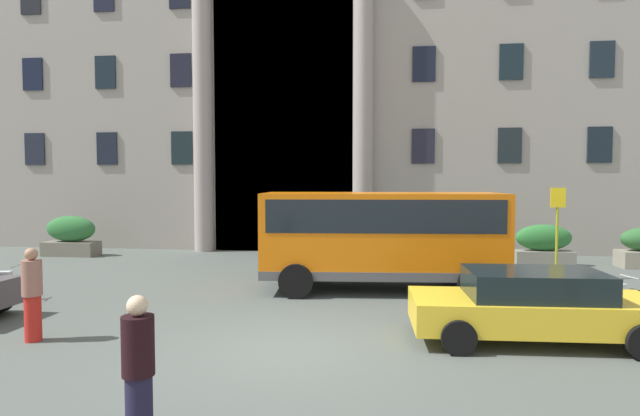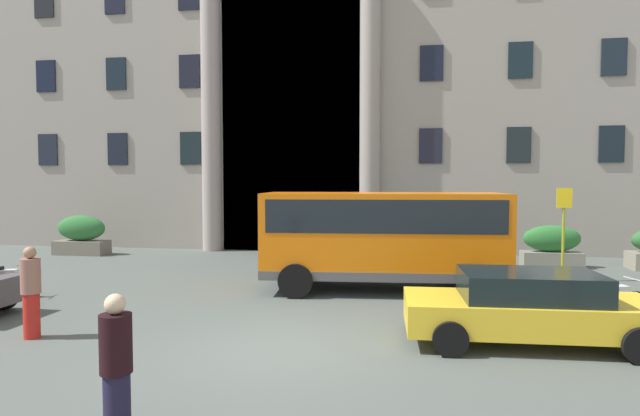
{
  "view_description": "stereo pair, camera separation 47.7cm",
  "coord_description": "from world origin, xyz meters",
  "px_view_note": "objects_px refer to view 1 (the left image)",
  "views": [
    {
      "loc": [
        1.72,
        -8.9,
        3.03
      ],
      "look_at": [
        0.15,
        4.54,
        2.33
      ],
      "focal_mm": 29.01,
      "sensor_mm": 36.0,
      "label": 1
    },
    {
      "loc": [
        2.19,
        -8.84,
        3.03
      ],
      "look_at": [
        0.15,
        4.54,
        2.33
      ],
      "focal_mm": 29.01,
      "sensor_mm": 36.0,
      "label": 2
    }
  ],
  "objects_px": {
    "pedestrian_child_trailing": "(32,294)",
    "pedestrian_woman_with_bag": "(138,373)",
    "bus_stop_sign": "(557,223)",
    "hedge_planter_west": "(543,246)",
    "hedge_planter_entrance_right": "(71,236)",
    "parked_sedan_second": "(534,305)",
    "orange_minibus": "(382,232)",
    "scooter_by_planter": "(603,296)"
  },
  "relations": [
    {
      "from": "pedestrian_child_trailing",
      "to": "pedestrian_woman_with_bag",
      "type": "relative_size",
      "value": 1.0
    },
    {
      "from": "bus_stop_sign",
      "to": "hedge_planter_west",
      "type": "height_order",
      "value": "bus_stop_sign"
    },
    {
      "from": "hedge_planter_entrance_right",
      "to": "parked_sedan_second",
      "type": "xyz_separation_m",
      "value": [
        15.35,
        -9.55,
        -0.08
      ]
    },
    {
      "from": "hedge_planter_entrance_right",
      "to": "parked_sedan_second",
      "type": "bearing_deg",
      "value": -31.89
    },
    {
      "from": "parked_sedan_second",
      "to": "hedge_planter_entrance_right",
      "type": "bearing_deg",
      "value": 146.24
    },
    {
      "from": "hedge_planter_entrance_right",
      "to": "hedge_planter_west",
      "type": "height_order",
      "value": "hedge_planter_entrance_right"
    },
    {
      "from": "orange_minibus",
      "to": "bus_stop_sign",
      "type": "relative_size",
      "value": 2.36
    },
    {
      "from": "parked_sedan_second",
      "to": "pedestrian_woman_with_bag",
      "type": "relative_size",
      "value": 2.59
    },
    {
      "from": "bus_stop_sign",
      "to": "parked_sedan_second",
      "type": "relative_size",
      "value": 0.62
    },
    {
      "from": "scooter_by_planter",
      "to": "pedestrian_woman_with_bag",
      "type": "height_order",
      "value": "pedestrian_woman_with_bag"
    },
    {
      "from": "hedge_planter_entrance_right",
      "to": "orange_minibus",
      "type": "bearing_deg",
      "value": -22.34
    },
    {
      "from": "bus_stop_sign",
      "to": "pedestrian_woman_with_bag",
      "type": "xyz_separation_m",
      "value": [
        -8.03,
        -11.05,
        -0.85
      ]
    },
    {
      "from": "bus_stop_sign",
      "to": "pedestrian_woman_with_bag",
      "type": "height_order",
      "value": "bus_stop_sign"
    },
    {
      "from": "orange_minibus",
      "to": "bus_stop_sign",
      "type": "height_order",
      "value": "bus_stop_sign"
    },
    {
      "from": "bus_stop_sign",
      "to": "scooter_by_planter",
      "type": "relative_size",
      "value": 1.42
    },
    {
      "from": "bus_stop_sign",
      "to": "pedestrian_woman_with_bag",
      "type": "relative_size",
      "value": 1.6
    },
    {
      "from": "bus_stop_sign",
      "to": "hedge_planter_west",
      "type": "relative_size",
      "value": 1.41
    },
    {
      "from": "hedge_planter_west",
      "to": "scooter_by_planter",
      "type": "distance_m",
      "value": 7.18
    },
    {
      "from": "parked_sedan_second",
      "to": "pedestrian_child_trailing",
      "type": "relative_size",
      "value": 2.58
    },
    {
      "from": "pedestrian_child_trailing",
      "to": "pedestrian_woman_with_bag",
      "type": "distance_m",
      "value": 5.26
    },
    {
      "from": "hedge_planter_west",
      "to": "pedestrian_woman_with_bag",
      "type": "xyz_separation_m",
      "value": [
        -8.48,
        -13.8,
        0.18
      ]
    },
    {
      "from": "pedestrian_child_trailing",
      "to": "orange_minibus",
      "type": "bearing_deg",
      "value": 165.54
    },
    {
      "from": "hedge_planter_entrance_right",
      "to": "pedestrian_child_trailing",
      "type": "relative_size",
      "value": 1.21
    },
    {
      "from": "pedestrian_child_trailing",
      "to": "scooter_by_planter",
      "type": "bearing_deg",
      "value": 140.95
    },
    {
      "from": "hedge_planter_entrance_right",
      "to": "hedge_planter_west",
      "type": "xyz_separation_m",
      "value": [
        18.28,
        -0.38,
        -0.07
      ]
    },
    {
      "from": "bus_stop_sign",
      "to": "parked_sedan_second",
      "type": "xyz_separation_m",
      "value": [
        -2.48,
        -6.42,
        -1.04
      ]
    },
    {
      "from": "bus_stop_sign",
      "to": "hedge_planter_entrance_right",
      "type": "distance_m",
      "value": 18.13
    },
    {
      "from": "orange_minibus",
      "to": "hedge_planter_entrance_right",
      "type": "distance_m",
      "value": 13.56
    },
    {
      "from": "hedge_planter_entrance_right",
      "to": "pedestrian_woman_with_bag",
      "type": "height_order",
      "value": "pedestrian_woman_with_bag"
    },
    {
      "from": "orange_minibus",
      "to": "scooter_by_planter",
      "type": "xyz_separation_m",
      "value": [
        4.9,
        -2.36,
        -1.16
      ]
    },
    {
      "from": "bus_stop_sign",
      "to": "hedge_planter_entrance_right",
      "type": "relative_size",
      "value": 1.31
    },
    {
      "from": "hedge_planter_west",
      "to": "pedestrian_child_trailing",
      "type": "bearing_deg",
      "value": -140.33
    },
    {
      "from": "orange_minibus",
      "to": "pedestrian_child_trailing",
      "type": "distance_m",
      "value": 8.57
    },
    {
      "from": "bus_stop_sign",
      "to": "orange_minibus",
      "type": "bearing_deg",
      "value": -159.23
    },
    {
      "from": "bus_stop_sign",
      "to": "pedestrian_child_trailing",
      "type": "bearing_deg",
      "value": -147.84
    },
    {
      "from": "orange_minibus",
      "to": "parked_sedan_second",
      "type": "bearing_deg",
      "value": -61.21
    },
    {
      "from": "orange_minibus",
      "to": "scooter_by_planter",
      "type": "height_order",
      "value": "orange_minibus"
    },
    {
      "from": "bus_stop_sign",
      "to": "hedge_planter_west",
      "type": "bearing_deg",
      "value": 80.78
    },
    {
      "from": "orange_minibus",
      "to": "pedestrian_woman_with_bag",
      "type": "distance_m",
      "value": 9.46
    },
    {
      "from": "hedge_planter_west",
      "to": "parked_sedan_second",
      "type": "bearing_deg",
      "value": -107.72
    },
    {
      "from": "pedestrian_child_trailing",
      "to": "hedge_planter_west",
      "type": "bearing_deg",
      "value": 165.49
    },
    {
      "from": "orange_minibus",
      "to": "parked_sedan_second",
      "type": "xyz_separation_m",
      "value": [
        2.83,
        -4.4,
        -0.92
      ]
    }
  ]
}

